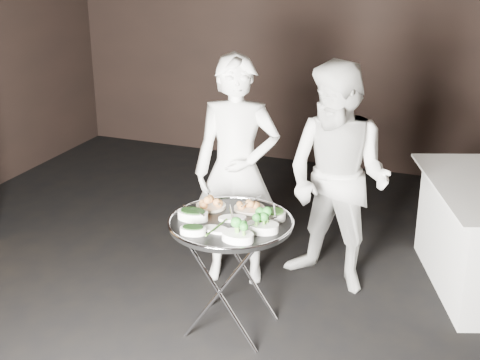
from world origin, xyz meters
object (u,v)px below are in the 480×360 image
(serving_tray, at_px, (231,223))
(waiter_left, at_px, (237,172))
(waiter_right, at_px, (338,179))
(tray_stand, at_px, (231,271))

(serving_tray, distance_m, waiter_left, 0.68)
(waiter_right, bearing_deg, waiter_left, -152.02)
(tray_stand, relative_size, waiter_right, 0.45)
(tray_stand, xyz_separation_m, serving_tray, (-0.00, 0.00, 0.33))
(serving_tray, height_order, waiter_right, waiter_right)
(waiter_left, bearing_deg, tray_stand, -85.61)
(serving_tray, relative_size, waiter_right, 0.48)
(waiter_left, relative_size, waiter_right, 1.02)
(serving_tray, xyz_separation_m, waiter_left, (-0.22, 0.64, 0.08))
(waiter_left, bearing_deg, waiter_right, -2.35)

